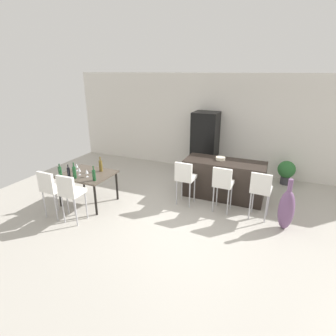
{
  "coord_description": "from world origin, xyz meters",
  "views": [
    {
      "loc": [
        1.66,
        -5.01,
        2.95
      ],
      "look_at": [
        -0.63,
        0.32,
        0.85
      ],
      "focal_mm": 28.77,
      "sensor_mm": 36.0,
      "label": 1
    }
  ],
  "objects": [
    {
      "name": "ground_plane",
      "position": [
        0.0,
        0.0,
        0.0
      ],
      "size": [
        10.0,
        10.0,
        0.0
      ],
      "primitive_type": "plane",
      "color": "#ADA89E"
    },
    {
      "name": "back_wall",
      "position": [
        0.0,
        3.01,
        1.45
      ],
      "size": [
        10.0,
        0.12,
        2.9
      ],
      "primitive_type": "cube",
      "color": "silver",
      "rests_on": "ground_plane"
    },
    {
      "name": "kitchen_island",
      "position": [
        0.5,
        1.11,
        0.46
      ],
      "size": [
        1.91,
        0.77,
        0.92
      ],
      "primitive_type": "cube",
      "color": "black",
      "rests_on": "ground_plane"
    },
    {
      "name": "bar_chair_left",
      "position": [
        -0.22,
        0.34,
        0.7
      ],
      "size": [
        0.41,
        0.41,
        1.05
      ],
      "color": "white",
      "rests_on": "ground_plane"
    },
    {
      "name": "bar_chair_middle",
      "position": [
        0.64,
        0.34,
        0.7
      ],
      "size": [
        0.41,
        0.41,
        1.05
      ],
      "color": "white",
      "rests_on": "ground_plane"
    },
    {
      "name": "bar_chair_right",
      "position": [
        1.42,
        0.34,
        0.7
      ],
      "size": [
        0.43,
        0.43,
        1.05
      ],
      "color": "white",
      "rests_on": "ground_plane"
    },
    {
      "name": "dining_table",
      "position": [
        -2.3,
        -0.47,
        0.67
      ],
      "size": [
        1.12,
        0.93,
        0.74
      ],
      "color": "#4C4238",
      "rests_on": "ground_plane"
    },
    {
      "name": "dining_chair_near",
      "position": [
        -2.56,
        -1.3,
        0.7
      ],
      "size": [
        0.41,
        0.41,
        1.05
      ],
      "color": "white",
      "rests_on": "ground_plane"
    },
    {
      "name": "dining_chair_far",
      "position": [
        -2.05,
        -1.3,
        0.7
      ],
      "size": [
        0.41,
        0.41,
        1.05
      ],
      "color": "white",
      "rests_on": "ground_plane"
    },
    {
      "name": "wine_bottle_right",
      "position": [
        -2.46,
        -0.87,
        0.87
      ],
      "size": [
        0.07,
        0.07,
        0.32
      ],
      "color": "black",
      "rests_on": "dining_table"
    },
    {
      "name": "wine_bottle_inner",
      "position": [
        -1.89,
        -0.75,
        0.87
      ],
      "size": [
        0.07,
        0.07,
        0.33
      ],
      "color": "#194723",
      "rests_on": "dining_table"
    },
    {
      "name": "wine_bottle_near",
      "position": [
        -2.76,
        -0.82,
        0.85
      ],
      "size": [
        0.07,
        0.07,
        0.28
      ],
      "color": "#194723",
      "rests_on": "dining_table"
    },
    {
      "name": "wine_bottle_middle",
      "position": [
        -2.1,
        -0.22,
        0.88
      ],
      "size": [
        0.08,
        0.08,
        0.35
      ],
      "color": "brown",
      "rests_on": "dining_table"
    },
    {
      "name": "wine_bottle_left",
      "position": [
        -2.36,
        -0.8,
        0.88
      ],
      "size": [
        0.08,
        0.08,
        0.36
      ],
      "color": "#194723",
      "rests_on": "dining_table"
    },
    {
      "name": "wine_glass_far",
      "position": [
        -2.64,
        -0.42,
        0.86
      ],
      "size": [
        0.07,
        0.07,
        0.17
      ],
      "color": "silver",
      "rests_on": "dining_table"
    },
    {
      "name": "wine_glass_end",
      "position": [
        -2.4,
        -0.61,
        0.86
      ],
      "size": [
        0.07,
        0.07,
        0.17
      ],
      "color": "silver",
      "rests_on": "dining_table"
    },
    {
      "name": "wine_glass_corner",
      "position": [
        -2.17,
        -0.64,
        0.86
      ],
      "size": [
        0.07,
        0.07,
        0.17
      ],
      "color": "silver",
      "rests_on": "dining_table"
    },
    {
      "name": "refrigerator",
      "position": [
        -0.41,
        2.57,
        0.92
      ],
      "size": [
        0.72,
        0.68,
        1.84
      ],
      "primitive_type": "cube",
      "color": "black",
      "rests_on": "ground_plane"
    },
    {
      "name": "fruit_bowl",
      "position": [
        0.38,
        1.18,
        0.96
      ],
      "size": [
        0.23,
        0.23,
        0.07
      ],
      "primitive_type": "cylinder",
      "color": "beige",
      "rests_on": "kitchen_island"
    },
    {
      "name": "floor_vase",
      "position": [
        1.94,
        0.15,
        0.42
      ],
      "size": [
        0.3,
        0.3,
        1.05
      ],
      "color": "#704C75",
      "rests_on": "ground_plane"
    },
    {
      "name": "potted_plant",
      "position": [
        1.91,
        2.56,
        0.39
      ],
      "size": [
        0.46,
        0.46,
        0.66
      ],
      "color": "#38383D",
      "rests_on": "ground_plane"
    }
  ]
}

